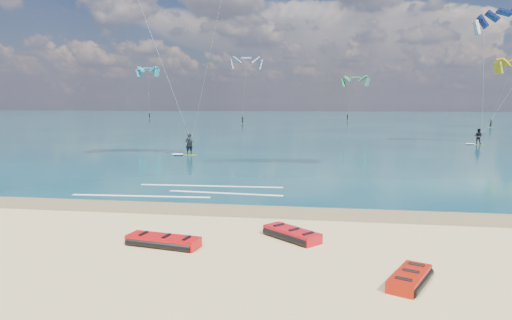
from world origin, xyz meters
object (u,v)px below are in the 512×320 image
(packed_kite_mid, at_px, (292,239))
(packed_kite_left, at_px, (163,246))
(kitesurfer_main, at_px, (183,48))
(kitesurfer_far, at_px, (500,68))
(packed_kite_right, at_px, (409,284))

(packed_kite_mid, bearing_deg, packed_kite_left, -120.16)
(packed_kite_left, xyz_separation_m, kitesurfer_main, (-5.56, 20.01, 8.56))
(kitesurfer_main, distance_m, kitesurfer_far, 32.53)
(packed_kite_left, bearing_deg, kitesurfer_far, 68.82)
(packed_kite_right, xyz_separation_m, kitesurfer_main, (-12.80, 22.02, 8.56))
(packed_kite_left, distance_m, packed_kite_right, 7.52)
(packed_kite_left, xyz_separation_m, packed_kite_mid, (4.01, 1.38, 0.00))
(kitesurfer_main, height_order, kitesurfer_far, kitesurfer_main)
(kitesurfer_main, bearing_deg, kitesurfer_far, 22.28)
(kitesurfer_main, bearing_deg, packed_kite_left, -82.99)
(packed_kite_right, distance_m, kitesurfer_far, 42.28)
(packed_kite_left, height_order, packed_kite_right, packed_kite_left)
(packed_kite_right, xyz_separation_m, kitesurfer_far, (15.14, 38.66, 8.00))
(packed_kite_left, height_order, kitesurfer_main, kitesurfer_main)
(packed_kite_left, height_order, kitesurfer_far, kitesurfer_far)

